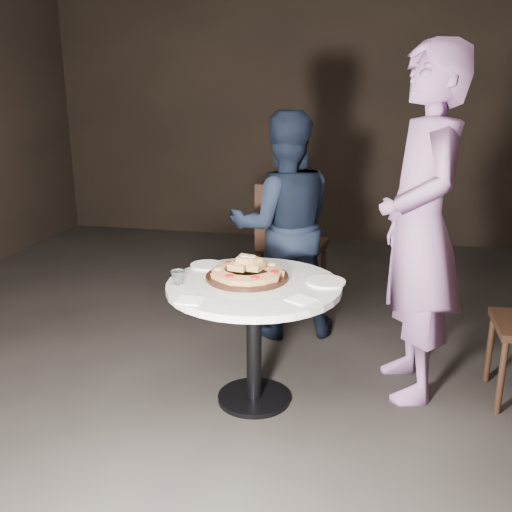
{
  "coord_description": "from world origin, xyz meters",
  "views": [
    {
      "loc": [
        0.62,
        -2.75,
        1.65
      ],
      "look_at": [
        0.02,
        0.01,
        0.81
      ],
      "focal_mm": 40.0,
      "sensor_mm": 36.0,
      "label": 1
    }
  ],
  "objects_px": {
    "serving_board": "(247,277)",
    "diner_navy": "(283,226)",
    "chair_far": "(290,238)",
    "diner_teal": "(420,227)",
    "table": "(254,306)",
    "focaccia_pile": "(247,270)",
    "water_glass": "(178,277)"
  },
  "relations": [
    {
      "from": "serving_board",
      "to": "diner_teal",
      "type": "xyz_separation_m",
      "value": [
        0.87,
        0.26,
        0.25
      ]
    },
    {
      "from": "table",
      "to": "serving_board",
      "type": "xyz_separation_m",
      "value": [
        -0.05,
        0.06,
        0.14
      ]
    },
    {
      "from": "table",
      "to": "water_glass",
      "type": "bearing_deg",
      "value": -165.99
    },
    {
      "from": "table",
      "to": "diner_navy",
      "type": "xyz_separation_m",
      "value": [
        -0.01,
        0.95,
        0.2
      ]
    },
    {
      "from": "table",
      "to": "chair_far",
      "type": "height_order",
      "value": "chair_far"
    },
    {
      "from": "water_glass",
      "to": "table",
      "type": "bearing_deg",
      "value": 14.01
    },
    {
      "from": "table",
      "to": "chair_far",
      "type": "xyz_separation_m",
      "value": [
        -0.02,
        1.35,
        0.01
      ]
    },
    {
      "from": "serving_board",
      "to": "focaccia_pile",
      "type": "xyz_separation_m",
      "value": [
        -0.0,
        0.01,
        0.04
      ]
    },
    {
      "from": "table",
      "to": "focaccia_pile",
      "type": "distance_m",
      "value": 0.19
    },
    {
      "from": "diner_navy",
      "to": "focaccia_pile",
      "type": "bearing_deg",
      "value": 69.02
    },
    {
      "from": "focaccia_pile",
      "to": "table",
      "type": "bearing_deg",
      "value": -52.77
    },
    {
      "from": "table",
      "to": "diner_navy",
      "type": "bearing_deg",
      "value": 90.59
    },
    {
      "from": "diner_teal",
      "to": "water_glass",
      "type": "bearing_deg",
      "value": -83.89
    },
    {
      "from": "water_glass",
      "to": "serving_board",
      "type": "bearing_deg",
      "value": 25.55
    },
    {
      "from": "water_glass",
      "to": "diner_navy",
      "type": "bearing_deg",
      "value": 70.61
    },
    {
      "from": "table",
      "to": "focaccia_pile",
      "type": "bearing_deg",
      "value": 127.23
    },
    {
      "from": "focaccia_pile",
      "to": "diner_teal",
      "type": "height_order",
      "value": "diner_teal"
    },
    {
      "from": "table",
      "to": "focaccia_pile",
      "type": "height_order",
      "value": "focaccia_pile"
    },
    {
      "from": "diner_teal",
      "to": "table",
      "type": "bearing_deg",
      "value": -81.74
    },
    {
      "from": "focaccia_pile",
      "to": "water_glass",
      "type": "relative_size",
      "value": 5.15
    },
    {
      "from": "chair_far",
      "to": "water_glass",
      "type": "bearing_deg",
      "value": 83.03
    },
    {
      "from": "focaccia_pile",
      "to": "chair_far",
      "type": "distance_m",
      "value": 1.29
    },
    {
      "from": "table",
      "to": "diner_teal",
      "type": "distance_m",
      "value": 0.96
    },
    {
      "from": "chair_far",
      "to": "diner_teal",
      "type": "distance_m",
      "value": 1.39
    },
    {
      "from": "serving_board",
      "to": "diner_navy",
      "type": "relative_size",
      "value": 0.29
    },
    {
      "from": "diner_teal",
      "to": "serving_board",
      "type": "bearing_deg",
      "value": -86.52
    },
    {
      "from": "serving_board",
      "to": "water_glass",
      "type": "bearing_deg",
      "value": -154.45
    },
    {
      "from": "focaccia_pile",
      "to": "water_glass",
      "type": "height_order",
      "value": "focaccia_pile"
    },
    {
      "from": "diner_navy",
      "to": "diner_teal",
      "type": "bearing_deg",
      "value": 124.63
    },
    {
      "from": "serving_board",
      "to": "table",
      "type": "bearing_deg",
      "value": -50.77
    },
    {
      "from": "chair_far",
      "to": "diner_teal",
      "type": "bearing_deg",
      "value": 136.18
    },
    {
      "from": "table",
      "to": "water_glass",
      "type": "relative_size",
      "value": 15.36
    }
  ]
}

